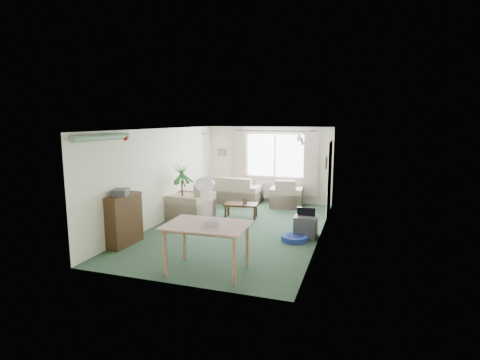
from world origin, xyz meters
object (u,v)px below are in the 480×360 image
(armchair_left, at_px, (190,200))
(pet_bed, at_px, (295,238))
(bookshelf, at_px, (124,220))
(tv_cube, at_px, (306,226))
(sofa, at_px, (235,189))
(armchair_corner, at_px, (287,193))
(houseplant, at_px, (182,191))
(dining_table, at_px, (207,248))
(coffee_table, at_px, (241,211))

(armchair_left, distance_m, pet_bed, 3.21)
(bookshelf, xyz_separation_m, tv_cube, (3.54, 1.76, -0.30))
(sofa, relative_size, armchair_corner, 1.77)
(armchair_left, bearing_deg, houseplant, -42.62)
(pet_bed, bearing_deg, tv_cube, 63.30)
(pet_bed, bearing_deg, sofa, 127.86)
(dining_table, relative_size, tv_cube, 2.47)
(houseplant, relative_size, tv_cube, 2.84)
(tv_cube, bearing_deg, coffee_table, 149.98)
(armchair_corner, relative_size, bookshelf, 0.87)
(coffee_table, xyz_separation_m, bookshelf, (-1.64, -2.86, 0.34))
(armchair_left, relative_size, dining_table, 0.82)
(armchair_corner, xyz_separation_m, tv_cube, (1.01, -2.83, -0.18))
(sofa, bearing_deg, bookshelf, 81.25)
(bookshelf, xyz_separation_m, pet_bed, (3.36, 1.39, -0.48))
(sofa, distance_m, armchair_left, 2.25)
(armchair_corner, bearing_deg, pet_bed, 99.64)
(armchair_corner, relative_size, tv_cube, 1.77)
(armchair_corner, height_order, houseplant, houseplant)
(sofa, height_order, houseplant, houseplant)
(armchair_left, bearing_deg, coffee_table, 113.53)
(sofa, xyz_separation_m, coffee_table, (0.79, -1.75, -0.22))
(armchair_corner, height_order, bookshelf, bookshelf)
(armchair_left, bearing_deg, sofa, 171.70)
(armchair_left, height_order, tv_cube, armchair_left)
(armchair_left, bearing_deg, pet_bed, 75.94)
(houseplant, bearing_deg, armchair_left, 42.61)
(armchair_corner, relative_size, coffee_table, 1.08)
(coffee_table, bearing_deg, houseplant, -158.22)
(bookshelf, bearing_deg, armchair_left, 84.27)
(armchair_corner, bearing_deg, sofa, -5.62)
(armchair_left, relative_size, coffee_table, 1.24)
(coffee_table, distance_m, pet_bed, 2.26)
(houseplant, bearing_deg, dining_table, -56.27)
(sofa, xyz_separation_m, bookshelf, (-0.85, -4.61, 0.12))
(armchair_left, bearing_deg, bookshelf, -3.23)
(dining_table, relative_size, pet_bed, 2.28)
(sofa, relative_size, houseplant, 1.10)
(dining_table, bearing_deg, bookshelf, 161.53)
(tv_cube, xyz_separation_m, pet_bed, (-0.18, -0.37, -0.19))
(armchair_corner, relative_size, houseplant, 0.62)
(sofa, relative_size, pet_bed, 2.88)
(bookshelf, relative_size, dining_table, 0.82)
(pet_bed, bearing_deg, coffee_table, 139.39)
(houseplant, height_order, pet_bed, houseplant)
(armchair_corner, distance_m, armchair_left, 3.09)
(armchair_left, height_order, pet_bed, armchair_left)
(armchair_left, relative_size, houseplant, 0.72)
(pet_bed, bearing_deg, houseplant, 164.30)
(sofa, xyz_separation_m, armchair_corner, (1.68, -0.02, 0.00))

